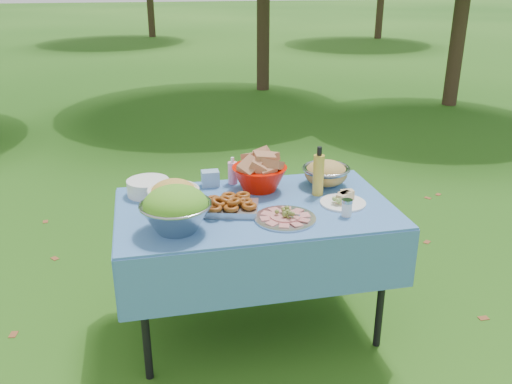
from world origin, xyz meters
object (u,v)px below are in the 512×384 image
picnic_table (255,268)px  charcuterie_platter (285,213)px  oil_bottle (319,171)px  plate_stack (148,187)px  salad_bowl (176,209)px  pasta_bowl_steel (326,173)px  bread_bowl (260,172)px

picnic_table → charcuterie_platter: 0.47m
oil_bottle → plate_stack: bearing=167.6°
picnic_table → salad_bowl: salad_bowl is taller
plate_stack → pasta_bowl_steel: 1.03m
picnic_table → oil_bottle: oil_bottle is taller
plate_stack → bread_bowl: bearing=-5.5°
charcuterie_platter → oil_bottle: size_ratio=1.12×
picnic_table → charcuterie_platter: (0.11, -0.20, 0.42)m
salad_bowl → plate_stack: (-0.12, 0.50, -0.07)m
bread_bowl → pasta_bowl_steel: 0.40m
pasta_bowl_steel → picnic_table: bearing=-154.3°
charcuterie_platter → oil_bottle: 0.40m
bread_bowl → picnic_table: bearing=-108.0°
salad_bowl → charcuterie_platter: bearing=1.2°
picnic_table → oil_bottle: 0.65m
picnic_table → salad_bowl: 0.69m
salad_bowl → oil_bottle: size_ratio=1.22×
bread_bowl → oil_bottle: size_ratio=1.12×
bread_bowl → pasta_bowl_steel: (0.40, -0.01, -0.03)m
pasta_bowl_steel → charcuterie_platter: bearing=-130.3°
bread_bowl → charcuterie_platter: (0.04, -0.43, -0.07)m
pasta_bowl_steel → plate_stack: bearing=176.4°
charcuterie_platter → oil_bottle: bearing=47.0°
plate_stack → oil_bottle: bearing=-12.4°
picnic_table → oil_bottle: bearing=13.1°
pasta_bowl_steel → salad_bowl: bearing=-154.3°
salad_bowl → picnic_table: bearing=25.7°
picnic_table → pasta_bowl_steel: bearing=25.7°
pasta_bowl_steel → charcuterie_platter: size_ratio=0.87×
salad_bowl → bread_bowl: (0.51, 0.44, -0.01)m
plate_stack → picnic_table: bearing=-28.0°
oil_bottle → bread_bowl: bearing=154.4°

